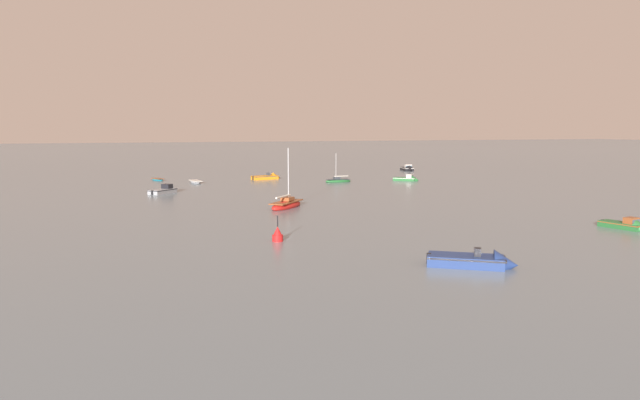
# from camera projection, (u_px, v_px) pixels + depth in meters

# --- Properties ---
(motorboat_moored_0) EXTENTS (4.37, 4.31, 1.73)m
(motorboat_moored_0) POSITION_uv_depth(u_px,v_px,m) (408.00, 179.00, 102.32)
(motorboat_moored_0) COLOR #23602D
(motorboat_moored_0) RESTS_ON ground
(rowboat_moored_0) EXTENTS (1.84, 4.29, 0.66)m
(rowboat_moored_0) POSITION_uv_depth(u_px,v_px,m) (195.00, 182.00, 98.10)
(rowboat_moored_0) COLOR gray
(rowboat_moored_0) RESTS_ON ground
(motorboat_moored_1) EXTENTS (5.99, 5.06, 2.02)m
(motorboat_moored_1) POSITION_uv_depth(u_px,v_px,m) (479.00, 263.00, 38.28)
(motorboat_moored_1) COLOR navy
(motorboat_moored_1) RESTS_ON ground
(sailboat_moored_0) EXTENTS (5.97, 6.15, 7.34)m
(sailboat_moored_0) POSITION_uv_depth(u_px,v_px,m) (286.00, 205.00, 67.35)
(sailboat_moored_0) COLOR red
(sailboat_moored_0) RESTS_ON ground
(motorboat_moored_2) EXTENTS (3.20, 5.77, 2.08)m
(motorboat_moored_2) POSITION_uv_depth(u_px,v_px,m) (408.00, 169.00, 127.25)
(motorboat_moored_2) COLOR black
(motorboat_moored_2) RESTS_ON ground
(motorboat_moored_3) EXTENTS (2.31, 4.68, 1.71)m
(motorboat_moored_3) POSITION_uv_depth(u_px,v_px,m) (629.00, 227.00, 52.67)
(motorboat_moored_3) COLOR #23602D
(motorboat_moored_3) RESTS_ON ground
(rowboat_moored_1) EXTENTS (2.35, 3.58, 0.54)m
(rowboat_moored_1) POSITION_uv_depth(u_px,v_px,m) (158.00, 180.00, 103.03)
(rowboat_moored_1) COLOR #197084
(rowboat_moored_1) RESTS_ON ground
(sailboat_moored_1) EXTENTS (4.72, 1.47, 5.29)m
(sailboat_moored_1) POSITION_uv_depth(u_px,v_px,m) (338.00, 181.00, 99.96)
(sailboat_moored_1) COLOR #23602D
(sailboat_moored_1) RESTS_ON ground
(motorboat_moored_4) EXTENTS (5.89, 3.11, 1.92)m
(motorboat_moored_4) POSITION_uv_depth(u_px,v_px,m) (269.00, 178.00, 105.69)
(motorboat_moored_4) COLOR orange
(motorboat_moored_4) RESTS_ON ground
(motorboat_moored_5) EXTENTS (4.84, 4.79, 1.92)m
(motorboat_moored_5) POSITION_uv_depth(u_px,v_px,m) (166.00, 191.00, 82.84)
(motorboat_moored_5) COLOR gray
(motorboat_moored_5) RESTS_ON ground
(channel_buoy) EXTENTS (0.90, 0.90, 2.30)m
(channel_buoy) POSITION_uv_depth(u_px,v_px,m) (278.00, 236.00, 47.07)
(channel_buoy) COLOR red
(channel_buoy) RESTS_ON ground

